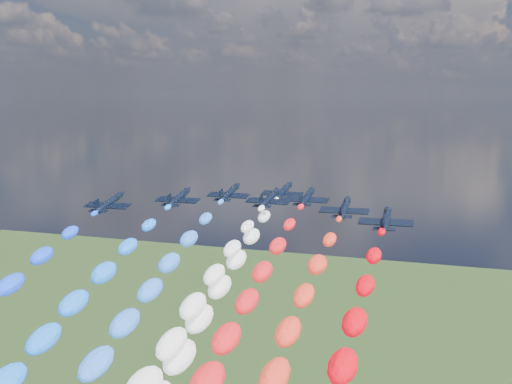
% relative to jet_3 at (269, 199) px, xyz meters
% --- Properties ---
extents(jet_0, '(9.33, 12.73, 5.36)m').
position_rel_jet_3_xyz_m(jet_0, '(-28.37, -15.24, 0.00)').
color(jet_0, black).
extents(jet_1, '(9.26, 12.67, 5.36)m').
position_rel_jet_3_xyz_m(jet_1, '(-18.24, -4.60, 0.00)').
color(jet_1, black).
extents(jet_2, '(9.53, 12.87, 5.36)m').
position_rel_jet_3_xyz_m(jet_2, '(-10.62, 4.85, 0.00)').
color(jet_2, black).
extents(jet_3, '(10.00, 13.20, 5.36)m').
position_rel_jet_3_xyz_m(jet_3, '(0.00, 0.00, 0.00)').
color(jet_3, black).
extents(jet_4, '(9.98, 13.18, 5.36)m').
position_rel_jet_3_xyz_m(jet_4, '(-0.22, 10.71, 0.00)').
color(jet_4, black).
extents(jet_5, '(9.24, 12.65, 5.36)m').
position_rel_jet_3_xyz_m(jet_5, '(6.89, 4.44, 0.00)').
color(jet_5, black).
extents(jet_6, '(9.98, 13.19, 5.36)m').
position_rel_jet_3_xyz_m(jet_6, '(16.85, -6.01, 0.00)').
color(jet_6, black).
extents(jet_7, '(9.89, 13.12, 5.36)m').
position_rel_jet_3_xyz_m(jet_7, '(25.75, -14.90, 0.00)').
color(jet_7, black).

